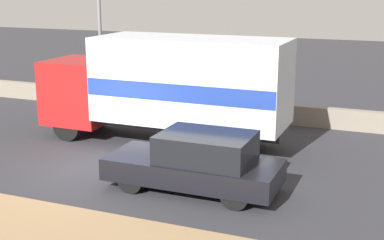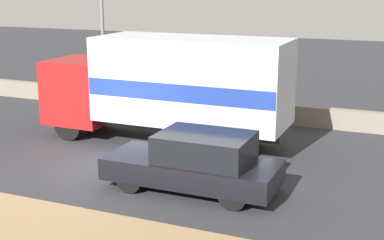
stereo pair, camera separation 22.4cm
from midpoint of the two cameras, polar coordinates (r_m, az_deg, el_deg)
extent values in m
plane|color=#2D2D33|center=(15.84, -9.07, -5.05)|extent=(80.00, 80.00, 0.00)
cube|color=gray|center=(21.78, 0.70, 1.53)|extent=(60.00, 0.35, 0.75)
cylinder|color=slate|center=(21.92, -9.16, 8.07)|extent=(0.14, 0.14, 5.75)
cube|color=maroon|center=(19.24, -11.15, 3.13)|extent=(2.13, 2.30, 2.19)
cube|color=black|center=(19.76, -13.74, 4.57)|extent=(0.06, 1.95, 0.96)
cube|color=#2D2D33|center=(17.48, 0.38, -0.48)|extent=(6.19, 1.37, 0.25)
cube|color=silver|center=(17.16, 0.38, 4.29)|extent=(6.19, 2.50, 2.70)
cube|color=navy|center=(17.20, 0.38, 3.65)|extent=(6.16, 2.52, 0.54)
cylinder|color=black|center=(18.69, -12.66, -0.57)|extent=(1.02, 0.28, 1.02)
cylinder|color=black|center=(20.26, -9.47, 0.74)|extent=(1.02, 0.28, 1.02)
cylinder|color=black|center=(16.09, 4.63, -2.69)|extent=(1.02, 0.28, 1.02)
cylinder|color=black|center=(17.89, 6.63, -0.98)|extent=(1.02, 0.28, 1.02)
cylinder|color=black|center=(16.50, 0.55, -2.20)|extent=(1.02, 0.28, 1.02)
cylinder|color=black|center=(18.26, 2.90, -0.58)|extent=(1.02, 0.28, 1.02)
cube|color=black|center=(13.87, 0.45, -5.31)|extent=(4.49, 1.86, 0.57)
cube|color=black|center=(13.54, 1.87, -2.95)|extent=(2.34, 1.71, 0.71)
cylinder|color=black|center=(13.83, -6.22, -6.33)|extent=(0.70, 0.20, 0.70)
cylinder|color=black|center=(15.17, -3.24, -4.36)|extent=(0.70, 0.20, 0.70)
cylinder|color=black|center=(12.78, 4.88, -8.07)|extent=(0.70, 0.20, 0.70)
cylinder|color=black|center=(14.23, 6.93, -5.74)|extent=(0.70, 0.20, 0.70)
camera|label=1|loc=(0.11, -89.58, 0.11)|focal=50.00mm
camera|label=2|loc=(0.11, 90.42, -0.11)|focal=50.00mm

